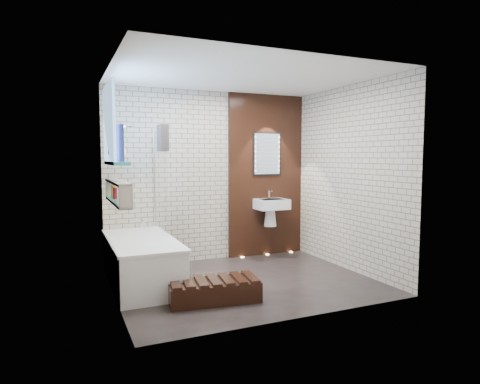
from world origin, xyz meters
name	(u,v)px	position (x,y,z in m)	size (l,w,h in m)	color
ground	(245,282)	(0.00, 0.00, 0.00)	(3.20, 3.20, 0.00)	black
room_shell	(245,181)	(0.00, 0.00, 1.30)	(3.24, 3.20, 2.60)	#B0A78C
walnut_panel	(266,175)	(0.95, 1.27, 1.30)	(1.30, 0.06, 2.60)	black
clerestory_window	(111,131)	(-1.57, 0.35, 1.90)	(0.18, 1.00, 0.94)	#7FADE0
display_niche	(118,192)	(-1.53, 0.15, 1.20)	(0.14, 1.30, 0.26)	teal
bathtub	(142,261)	(-1.22, 0.45, 0.29)	(0.79, 1.74, 0.70)	white
bath_screen	(160,181)	(-0.87, 0.89, 1.28)	(0.01, 0.78, 1.40)	white
towel	(163,138)	(-0.87, 0.70, 1.85)	(0.10, 0.27, 0.35)	black
shower_head	(126,127)	(-1.30, 0.95, 2.00)	(0.18, 0.18, 0.02)	silver
washbasin	(271,208)	(0.95, 1.07, 0.79)	(0.50, 0.36, 0.58)	white
led_mirror	(267,154)	(0.95, 1.23, 1.65)	(0.50, 0.02, 0.70)	black
walnut_step	(214,291)	(-0.60, -0.49, 0.11)	(1.00, 0.45, 0.22)	black
niche_bottles	(117,195)	(-1.53, 0.21, 1.17)	(0.05, 0.86, 0.16)	maroon
sill_vases	(118,150)	(-1.50, 0.29, 1.69)	(0.21, 0.40, 0.42)	white
floor_uplights	(267,254)	(0.95, 1.20, 0.01)	(0.96, 0.06, 0.01)	#FFD899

